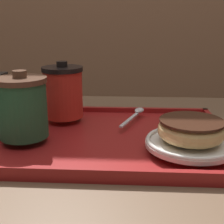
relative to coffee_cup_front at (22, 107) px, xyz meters
name	(u,v)px	position (x,y,z in m)	size (l,w,h in m)	color
cafe_table	(98,216)	(0.14, 0.05, -0.27)	(0.77, 0.78, 0.73)	brown
serving_tray	(112,138)	(0.17, 0.04, -0.08)	(0.48, 0.36, 0.02)	maroon
coffee_cup_front	(22,107)	(0.00, 0.00, 0.00)	(0.10, 0.10, 0.13)	#235638
coffee_cup_rear	(63,92)	(0.05, 0.13, 0.00)	(0.10, 0.10, 0.13)	red
plate_with_chocolate_donut	(190,143)	(0.32, -0.03, -0.05)	(0.16, 0.16, 0.01)	white
donut_chocolate_glazed	(191,129)	(0.32, -0.03, -0.03)	(0.12, 0.12, 0.04)	#DBB270
spoon	(137,113)	(0.22, 0.16, -0.06)	(0.06, 0.14, 0.01)	silver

